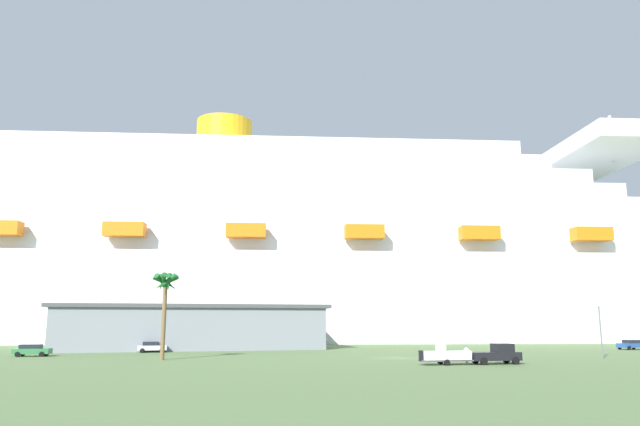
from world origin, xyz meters
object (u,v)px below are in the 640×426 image
at_px(parked_car_blue_suv, 631,344).
at_px(parked_car_silver_sedan, 152,347).
at_px(pickup_truck, 496,354).
at_px(cruise_ship, 346,263).
at_px(parked_car_green_wagon, 32,350).
at_px(street_lamp, 600,321).
at_px(small_boat_on_trailer, 451,356).
at_px(palm_tree, 165,289).

bearing_deg(parked_car_blue_suv, parked_car_silver_sedan, 177.08).
bearing_deg(pickup_truck, cruise_ship, 91.12).
bearing_deg(parked_car_green_wagon, cruise_ship, 42.94).
bearing_deg(street_lamp, parked_car_blue_suv, 46.16).
relative_size(parked_car_blue_suv, parked_car_silver_sedan, 1.09).
xyz_separation_m(parked_car_blue_suv, parked_car_silver_sedan, (-76.82, 3.91, -0.00)).
bearing_deg(small_boat_on_trailer, cruise_ship, 86.93).
bearing_deg(palm_tree, pickup_truck, -19.54).
height_order(cruise_ship, palm_tree, cruise_ship).
distance_m(palm_tree, parked_car_silver_sedan, 19.35).
distance_m(small_boat_on_trailer, palm_tree, 35.11).
distance_m(pickup_truck, parked_car_blue_suv, 45.36).
relative_size(palm_tree, parked_car_blue_suv, 2.21).
bearing_deg(palm_tree, small_boat_on_trailer, -22.83).
bearing_deg(parked_car_green_wagon, pickup_truck, -22.91).
relative_size(small_boat_on_trailer, parked_car_blue_suv, 1.53).
distance_m(small_boat_on_trailer, street_lamp, 24.20).
height_order(small_boat_on_trailer, street_lamp, street_lamp).
bearing_deg(cruise_ship, street_lamp, -73.98).
relative_size(pickup_truck, street_lamp, 0.82).
xyz_separation_m(palm_tree, street_lamp, (54.50, -6.35, -3.89)).
height_order(cruise_ship, small_boat_on_trailer, cruise_ship).
bearing_deg(cruise_ship, parked_car_green_wagon, -137.06).
xyz_separation_m(palm_tree, parked_car_silver_sedan, (-3.19, 17.48, -7.65)).
height_order(cruise_ship, parked_car_green_wagon, cruise_ship).
height_order(parked_car_blue_suv, parked_car_green_wagon, same).
bearing_deg(small_boat_on_trailer, parked_car_silver_sedan, 138.50).
height_order(pickup_truck, street_lamp, street_lamp).
xyz_separation_m(pickup_truck, parked_car_blue_suv, (36.68, 26.68, -0.21)).
bearing_deg(parked_car_silver_sedan, pickup_truck, -37.31).
distance_m(street_lamp, parked_car_silver_sedan, 62.53).
bearing_deg(parked_car_green_wagon, parked_car_silver_sedan, 26.93).
distance_m(small_boat_on_trailer, parked_car_green_wagon, 54.68).
relative_size(cruise_ship, parked_car_green_wagon, 54.08).
bearing_deg(parked_car_silver_sedan, parked_car_blue_suv, -2.92).
bearing_deg(palm_tree, parked_car_green_wagon, 150.63).
relative_size(street_lamp, parked_car_silver_sedan, 1.57).
bearing_deg(cruise_ship, palm_tree, -120.76).
bearing_deg(pickup_truck, parked_car_green_wagon, 157.09).
distance_m(pickup_truck, palm_tree, 39.91).
bearing_deg(cruise_ship, small_boat_on_trailer, -93.07).
bearing_deg(parked_car_silver_sedan, cruise_ship, 47.48).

